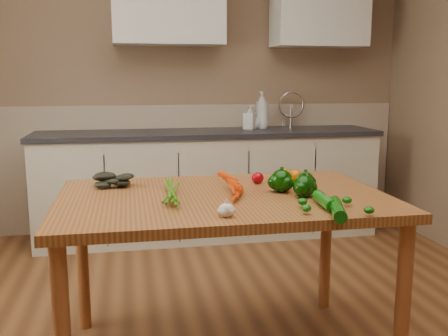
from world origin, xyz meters
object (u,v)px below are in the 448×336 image
tomato_a (258,178)px  leafy_greens (112,177)px  garlic_bulb (226,210)px  soap_bottle_c (256,120)px  pepper_a (282,181)px  tomato_b (285,176)px  pepper_c (304,186)px  zucchini_b (337,209)px  tomato_c (295,176)px  table (224,214)px  pepper_b (305,181)px  carrot_bunch (213,187)px  zucchini_a (325,201)px  soap_bottle_a (262,110)px  soap_bottle_b (250,117)px

tomato_a → leafy_greens: bearing=176.8°
garlic_bulb → tomato_a: (0.28, 0.58, 0.00)m
soap_bottle_c → pepper_a: bearing=-79.4°
leafy_greens → tomato_b: leafy_greens is taller
pepper_a → soap_bottle_c: bearing=78.8°
pepper_c → zucchini_b: 0.32m
soap_bottle_c → tomato_c: soap_bottle_c is taller
table → soap_bottle_c: (0.67, 2.01, 0.26)m
garlic_bulb → pepper_b: pepper_b is taller
carrot_bunch → pepper_a: pepper_a is taller
soap_bottle_c → pepper_b: soap_bottle_c is taller
table → zucchini_a: size_ratio=7.81×
zucchini_a → pepper_a: bearing=106.9°
pepper_a → tomato_a: size_ratio=1.70×
leafy_greens → tomato_c: 0.92m
table → tomato_c: tomato_c is taller
soap_bottle_a → carrot_bunch: bearing=64.3°
pepper_a → zucchini_a: size_ratio=0.55×
pepper_b → table: bearing=-176.0°
soap_bottle_c → garlic_bulb: (-0.73, -2.37, -0.15)m
tomato_a → tomato_b: (0.14, -0.02, 0.01)m
garlic_bulb → table: bearing=80.7°
pepper_a → tomato_b: (0.08, 0.19, -0.02)m
soap_bottle_a → zucchini_b: bearing=77.1°
soap_bottle_b → tomato_b: bearing=-149.6°
pepper_a → garlic_bulb: bearing=-132.3°
table → soap_bottle_c: soap_bottle_c is taller
tomato_b → tomato_c: (0.05, -0.00, -0.00)m
soap_bottle_b → soap_bottle_c: soap_bottle_b is taller
carrot_bunch → pepper_b: pepper_b is taller
zucchini_a → pepper_b: bearing=84.3°
soap_bottle_a → carrot_bunch: (-0.78, -2.01, -0.22)m
tomato_b → zucchini_b: (0.01, -0.63, -0.01)m
carrot_bunch → garlic_bulb: bearing=-91.8°
zucchini_a → table: bearing=141.7°
table → zucchini_b: bearing=-49.2°
zucchini_a → zucchini_b: bearing=-91.3°
soap_bottle_a → tomato_b: 1.87m
carrot_bunch → pepper_a: (0.33, -0.00, 0.02)m
table → tomato_a: (0.22, 0.22, 0.12)m
tomato_a → zucchini_a: (0.15, -0.51, -0.00)m
table → leafy_greens: 0.59m
carrot_bunch → tomato_a: 0.34m
pepper_c → tomato_b: size_ratio=1.23×
zucchini_b → garlic_bulb: bearing=171.2°
leafy_greens → pepper_b: 0.94m
leafy_greens → tomato_b: 0.87m
zucchini_a → carrot_bunch: bearing=144.1°
table → carrot_bunch: carrot_bunch is taller
soap_bottle_b → zucchini_b: soap_bottle_b is taller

